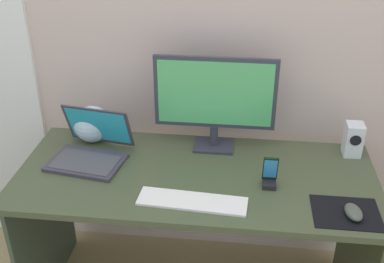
% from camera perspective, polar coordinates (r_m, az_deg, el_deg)
% --- Properties ---
extents(wall_back, '(6.00, 0.04, 2.50)m').
position_cam_1_polar(wall_back, '(2.17, 1.74, 12.92)').
color(wall_back, beige).
rests_on(wall_back, ground_plane).
extents(desk, '(1.51, 0.66, 0.72)m').
position_cam_1_polar(desk, '(2.09, 0.44, -8.36)').
color(desk, '#434C31').
rests_on(desk, ground_plane).
extents(monitor, '(0.54, 0.14, 0.44)m').
position_cam_1_polar(monitor, '(2.09, 2.76, 3.99)').
color(monitor, '#2E313E').
rests_on(monitor, desk).
extents(speaker_right, '(0.08, 0.08, 0.15)m').
position_cam_1_polar(speaker_right, '(2.22, 18.77, -0.91)').
color(speaker_right, silver).
rests_on(speaker_right, desk).
extents(laptop, '(0.35, 0.34, 0.22)m').
position_cam_1_polar(laptop, '(2.13, -12.09, -2.15)').
color(laptop, '#3B3541').
rests_on(laptop, desk).
extents(fishbowl, '(0.17, 0.17, 0.17)m').
position_cam_1_polar(fishbowl, '(2.27, -11.89, 0.88)').
color(fishbowl, silver).
rests_on(fishbowl, desk).
extents(keyboard_external, '(0.43, 0.14, 0.01)m').
position_cam_1_polar(keyboard_external, '(1.85, 0.04, -8.38)').
color(keyboard_external, white).
rests_on(keyboard_external, desk).
extents(mousepad, '(0.25, 0.20, 0.00)m').
position_cam_1_polar(mousepad, '(1.89, 17.98, -9.25)').
color(mousepad, black).
rests_on(mousepad, desk).
extents(mouse, '(0.08, 0.11, 0.04)m').
position_cam_1_polar(mouse, '(1.86, 18.80, -9.14)').
color(mouse, '#495045').
rests_on(mouse, mousepad).
extents(phone_in_dock, '(0.06, 0.06, 0.14)m').
position_cam_1_polar(phone_in_dock, '(1.94, 9.30, -5.26)').
color(phone_in_dock, black).
rests_on(phone_in_dock, desk).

